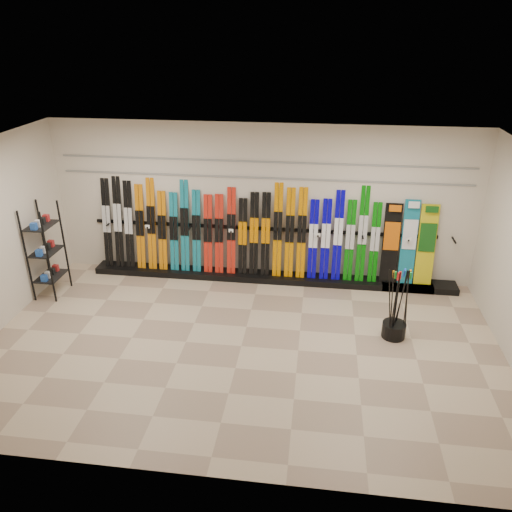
# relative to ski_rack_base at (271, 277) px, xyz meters

# --- Properties ---
(floor) EXTENTS (8.00, 8.00, 0.00)m
(floor) POSITION_rel_ski_rack_base_xyz_m (-0.22, -2.28, -0.06)
(floor) COLOR gray
(floor) RESTS_ON ground
(back_wall) EXTENTS (8.00, 0.00, 8.00)m
(back_wall) POSITION_rel_ski_rack_base_xyz_m (-0.22, 0.22, 1.44)
(back_wall) COLOR beige
(back_wall) RESTS_ON floor
(ceiling) EXTENTS (8.00, 8.00, 0.00)m
(ceiling) POSITION_rel_ski_rack_base_xyz_m (-0.22, -2.28, 2.94)
(ceiling) COLOR silver
(ceiling) RESTS_ON back_wall
(ski_rack_base) EXTENTS (8.00, 0.40, 0.12)m
(ski_rack_base) POSITION_rel_ski_rack_base_xyz_m (0.00, 0.00, 0.00)
(ski_rack_base) COLOR black
(ski_rack_base) RESTS_ON floor
(skis) EXTENTS (5.38, 0.30, 1.83)m
(skis) POSITION_rel_ski_rack_base_xyz_m (-0.71, 0.08, 0.89)
(skis) COLOR black
(skis) RESTS_ON ski_rack_base
(snowboards) EXTENTS (0.96, 0.24, 1.59)m
(snowboards) POSITION_rel_ski_rack_base_xyz_m (2.55, 0.08, 0.83)
(snowboards) COLOR black
(snowboards) RESTS_ON ski_rack_base
(accessory_rack) EXTENTS (0.40, 0.60, 1.72)m
(accessory_rack) POSITION_rel_ski_rack_base_xyz_m (-3.97, -1.04, 0.80)
(accessory_rack) COLOR black
(accessory_rack) RESTS_ON floor
(pole_bin) EXTENTS (0.38, 0.38, 0.25)m
(pole_bin) POSITION_rel_ski_rack_base_xyz_m (2.15, -1.70, 0.07)
(pole_bin) COLOR black
(pole_bin) RESTS_ON floor
(ski_poles) EXTENTS (0.38, 0.28, 1.18)m
(ski_poles) POSITION_rel_ski_rack_base_xyz_m (2.16, -1.74, 0.55)
(ski_poles) COLOR black
(ski_poles) RESTS_ON pole_bin
(slatwall_rail_0) EXTENTS (7.60, 0.02, 0.03)m
(slatwall_rail_0) POSITION_rel_ski_rack_base_xyz_m (-0.22, 0.20, 1.94)
(slatwall_rail_0) COLOR gray
(slatwall_rail_0) RESTS_ON back_wall
(slatwall_rail_1) EXTENTS (7.60, 0.02, 0.03)m
(slatwall_rail_1) POSITION_rel_ski_rack_base_xyz_m (-0.22, 0.20, 2.24)
(slatwall_rail_1) COLOR gray
(slatwall_rail_1) RESTS_ON back_wall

